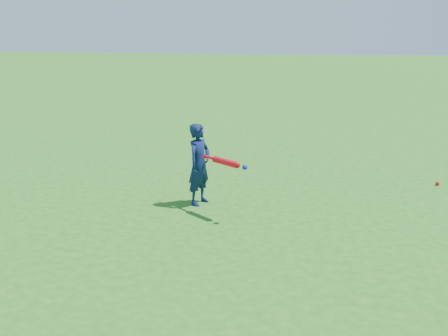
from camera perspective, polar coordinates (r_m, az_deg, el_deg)
name	(u,v)px	position (r m, az deg, el deg)	size (l,w,h in m)	color
ground	(199,191)	(7.62, -2.83, -2.65)	(80.00, 80.00, 0.00)	#1F5F16
child	(199,164)	(6.94, -2.84, 0.43)	(0.42, 0.27, 1.15)	#0E1B44
ground_ball_red	(437,183)	(8.57, 23.21, -1.63)	(0.06, 0.06, 0.06)	red
bat_swing	(227,162)	(6.42, 0.39, 0.65)	(0.66, 0.51, 0.09)	red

